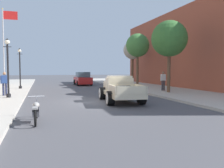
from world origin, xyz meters
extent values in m
plane|color=#47474C|center=(0.00, 0.00, 0.00)|extent=(140.00, 140.00, 0.00)
cube|color=#ADA89E|center=(7.25, 0.00, 0.07)|extent=(5.50, 64.00, 0.15)
cube|color=beige|center=(1.21, -0.43, 0.54)|extent=(2.21, 5.04, 0.24)
cube|color=beige|center=(1.24, -0.08, 1.06)|extent=(1.66, 1.24, 0.80)
cube|color=beige|center=(1.24, -0.13, 1.52)|extent=(1.52, 1.06, 0.12)
cube|color=#3D4C5B|center=(1.29, 0.49, 1.22)|extent=(1.32, 0.16, 0.44)
cube|color=beige|center=(1.36, 1.21, 0.92)|extent=(1.45, 1.62, 0.52)
cube|color=silver|center=(1.44, 2.01, 0.90)|extent=(0.69, 0.16, 0.47)
cube|color=beige|center=(1.08, -1.82, 0.68)|extent=(1.88, 2.25, 0.04)
cube|color=beige|center=(0.27, -1.75, 0.90)|extent=(0.27, 2.10, 0.44)
cube|color=beige|center=(1.88, -1.90, 0.90)|extent=(0.27, 2.10, 0.44)
cube|color=beige|center=(0.98, -2.83, 0.90)|extent=(1.62, 0.23, 0.44)
cube|color=beige|center=(1.17, -0.82, 0.90)|extent=(1.62, 0.23, 0.44)
cylinder|color=black|center=(0.44, 1.00, 0.40)|extent=(0.43, 0.83, 0.80)
cylinder|color=silver|center=(0.25, 1.01, 0.40)|extent=(0.07, 0.65, 0.66)
cylinder|color=silver|center=(0.24, 1.01, 0.40)|extent=(0.04, 0.24, 0.24)
cylinder|color=black|center=(2.23, 0.83, 0.40)|extent=(0.43, 0.83, 0.80)
cylinder|color=silver|center=(2.41, 0.81, 0.40)|extent=(0.07, 0.65, 0.66)
cylinder|color=silver|center=(2.42, 0.81, 0.40)|extent=(0.04, 0.24, 0.24)
cylinder|color=black|center=(0.19, -1.69, 0.40)|extent=(0.43, 0.83, 0.80)
cylinder|color=silver|center=(0.00, -1.67, 0.40)|extent=(0.07, 0.65, 0.66)
cylinder|color=silver|center=(-0.01, -1.67, 0.40)|extent=(0.04, 0.24, 0.24)
cylinder|color=black|center=(1.98, -1.85, 0.40)|extent=(0.43, 0.83, 0.80)
cylinder|color=silver|center=(2.16, -1.87, 0.40)|extent=(0.07, 0.65, 0.66)
cylinder|color=silver|center=(2.17, -1.87, 0.40)|extent=(0.04, 0.24, 0.24)
cube|color=#2D2D33|center=(0.87, -2.15, 0.90)|extent=(0.64, 0.49, 0.40)
cube|color=#3D2D1E|center=(0.87, -2.15, 0.90)|extent=(0.62, 0.11, 0.42)
cube|color=brown|center=(1.32, -1.54, 0.84)|extent=(0.45, 0.33, 0.28)
torus|color=black|center=(-3.63, -4.07, 0.33)|extent=(0.08, 0.67, 0.67)
torus|color=black|center=(-3.65, -5.52, 0.33)|extent=(0.08, 0.67, 0.67)
cube|color=#4C4C51|center=(-3.64, -4.85, 0.38)|extent=(0.25, 0.44, 0.28)
ellipsoid|color=gray|center=(-3.64, -4.60, 0.61)|extent=(0.27, 0.52, 0.24)
cube|color=black|center=(-3.65, -5.10, 0.53)|extent=(0.23, 0.56, 0.10)
cylinder|color=silver|center=(-3.64, -4.13, 0.64)|extent=(0.05, 0.25, 0.58)
cylinder|color=silver|center=(-3.64, -4.25, 0.91)|extent=(0.62, 0.04, 0.04)
cube|color=gray|center=(-3.65, -5.52, 0.66)|extent=(0.18, 0.40, 0.06)
cube|color=#AD1E1E|center=(1.60, 15.40, 0.61)|extent=(1.74, 4.31, 0.80)
cube|color=#384C5B|center=(1.60, 15.25, 1.33)|extent=(1.53, 2.01, 0.64)
cylinder|color=black|center=(0.77, 16.69, 0.33)|extent=(0.22, 0.66, 0.66)
cylinder|color=black|center=(2.42, 16.70, 0.33)|extent=(0.22, 0.66, 0.66)
cylinder|color=black|center=(0.78, 14.11, 0.33)|extent=(0.22, 0.66, 0.66)
cylinder|color=black|center=(2.43, 14.12, 0.33)|extent=(0.22, 0.66, 0.66)
cylinder|color=#232847|center=(-5.97, 3.86, 0.58)|extent=(0.14, 0.14, 0.86)
cylinder|color=#232847|center=(-5.79, 3.86, 0.58)|extent=(0.14, 0.14, 0.86)
cube|color=#2D4C93|center=(-5.88, 3.86, 1.29)|extent=(0.36, 0.22, 0.56)
cylinder|color=#2D4C93|center=(-6.10, 3.86, 1.26)|extent=(0.09, 0.09, 0.54)
cylinder|color=#2D4C93|center=(-5.66, 3.86, 1.26)|extent=(0.09, 0.09, 0.54)
sphere|color=#9E7051|center=(-5.88, 3.86, 1.69)|extent=(0.22, 0.22, 0.22)
cylinder|color=#333338|center=(6.66, 4.23, 0.58)|extent=(0.14, 0.14, 0.86)
cylinder|color=#333338|center=(6.84, 4.23, 0.58)|extent=(0.14, 0.14, 0.86)
cube|color=silver|center=(6.75, 4.23, 1.29)|extent=(0.36, 0.22, 0.56)
cylinder|color=silver|center=(6.53, 4.23, 1.26)|extent=(0.09, 0.09, 0.54)
cylinder|color=silver|center=(6.97, 4.23, 1.26)|extent=(0.09, 0.09, 0.54)
sphere|color=brown|center=(6.75, 4.23, 1.69)|extent=(0.22, 0.22, 0.22)
cylinder|color=black|center=(-5.48, 2.60, 0.27)|extent=(0.28, 0.28, 0.24)
cylinder|color=black|center=(-5.48, 2.60, 1.99)|extent=(0.12, 0.12, 3.20)
cylinder|color=black|center=(-5.48, 2.60, 3.44)|extent=(0.50, 0.04, 0.04)
sphere|color=silver|center=(-5.48, 2.60, 3.75)|extent=(0.32, 0.32, 0.32)
cone|color=black|center=(-5.48, 2.60, 3.93)|extent=(0.24, 0.24, 0.14)
cylinder|color=black|center=(-5.34, 10.05, 0.27)|extent=(0.28, 0.28, 0.24)
cylinder|color=black|center=(-5.34, 10.05, 1.99)|extent=(0.12, 0.12, 3.20)
cylinder|color=black|center=(-5.34, 10.05, 3.44)|extent=(0.50, 0.04, 0.04)
sphere|color=silver|center=(-5.34, 10.05, 3.75)|extent=(0.32, 0.32, 0.32)
cone|color=black|center=(-5.34, 10.05, 3.93)|extent=(0.24, 0.24, 0.14)
cylinder|color=#B2B2B7|center=(-7.69, 17.14, 4.65)|extent=(0.12, 0.12, 9.00)
sphere|color=gold|center=(-7.69, 17.14, 9.23)|extent=(0.16, 0.16, 0.16)
cube|color=red|center=(-6.83, 17.14, 8.50)|extent=(1.60, 0.03, 1.00)
cylinder|color=brown|center=(6.40, 2.73, 1.75)|extent=(0.26, 0.26, 3.20)
sphere|color=#33662D|center=(6.40, 2.73, 4.43)|extent=(2.87, 2.87, 2.87)
cylinder|color=brown|center=(6.65, 9.69, 1.89)|extent=(0.26, 0.26, 3.49)
sphere|color=#3D7538|center=(6.65, 9.69, 4.59)|extent=(2.53, 2.53, 2.53)
cylinder|color=brown|center=(7.78, 13.95, 1.85)|extent=(0.26, 0.26, 3.41)
sphere|color=#ADA893|center=(7.78, 13.95, 4.44)|extent=(2.34, 2.34, 2.34)
camera|label=1|loc=(-3.44, -13.96, 1.99)|focal=37.59mm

